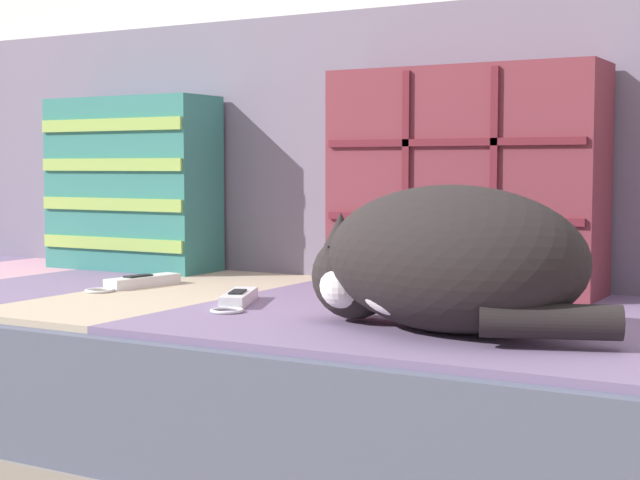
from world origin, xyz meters
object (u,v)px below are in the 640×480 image
object	(u,v)px
game_remote_far	(238,299)
throw_pillow_striped	(132,184)
couch	(250,395)
throw_pillow_quilted	(464,180)
sleeping_cat	(440,262)
game_remote_near	(140,282)

from	to	relation	value
game_remote_far	throw_pillow_striped	bearing A→B (deg)	146.17
couch	throw_pillow_quilted	distance (m)	0.51
throw_pillow_quilted	throw_pillow_striped	xyz separation A→B (m)	(-0.71, -0.00, -0.01)
throw_pillow_quilted	game_remote_far	size ratio (longest dim) A/B	2.49
couch	sleeping_cat	bearing A→B (deg)	-24.74
couch	throw_pillow_striped	xyz separation A→B (m)	(-0.42, 0.20, 0.34)
game_remote_near	couch	bearing A→B (deg)	6.28
couch	throw_pillow_striped	size ratio (longest dim) A/B	6.06
throw_pillow_striped	game_remote_near	xyz separation A→B (m)	(0.21, -0.23, -0.16)
throw_pillow_quilted	game_remote_near	xyz separation A→B (m)	(-0.51, -0.23, -0.18)
couch	sleeping_cat	size ratio (longest dim) A/B	5.07
throw_pillow_striped	throw_pillow_quilted	bearing A→B (deg)	0.04
throw_pillow_quilted	game_remote_far	world-z (taller)	throw_pillow_quilted
sleeping_cat	game_remote_far	size ratio (longest dim) A/B	2.34
throw_pillow_quilted	game_remote_near	world-z (taller)	throw_pillow_quilted
throw_pillow_striped	sleeping_cat	distance (m)	0.93
couch	throw_pillow_striped	world-z (taller)	throw_pillow_striped
couch	sleeping_cat	world-z (taller)	sleeping_cat
throw_pillow_quilted	game_remote_far	distance (m)	0.44
game_remote_far	sleeping_cat	bearing A→B (deg)	-11.82
throw_pillow_quilted	game_remote_far	bearing A→B (deg)	-126.78
couch	throw_pillow_quilted	world-z (taller)	throw_pillow_quilted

